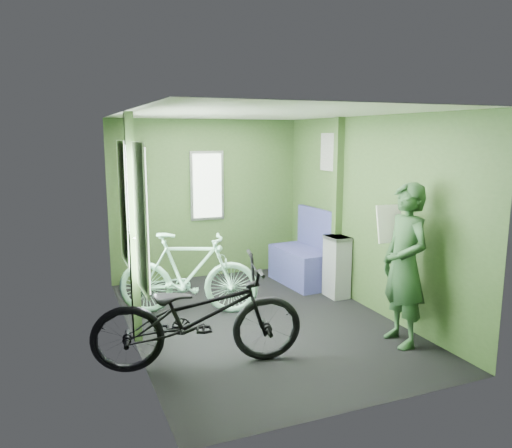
{
  "coord_description": "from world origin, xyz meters",
  "views": [
    {
      "loc": [
        -2.07,
        -4.95,
        2.09
      ],
      "look_at": [
        0.0,
        0.1,
        1.1
      ],
      "focal_mm": 35.0,
      "sensor_mm": 36.0,
      "label": 1
    }
  ],
  "objects_px": {
    "bicycle_mint": "(189,314)",
    "bench_seat": "(304,262)",
    "waste_box": "(337,267)",
    "bicycle_black": "(200,367)",
    "passenger": "(405,265)"
  },
  "relations": [
    {
      "from": "passenger",
      "to": "waste_box",
      "type": "bearing_deg",
      "value": 178.3
    },
    {
      "from": "bicycle_black",
      "to": "waste_box",
      "type": "distance_m",
      "value": 2.57
    },
    {
      "from": "bicycle_mint",
      "to": "bench_seat",
      "type": "relative_size",
      "value": 1.55
    },
    {
      "from": "waste_box",
      "to": "bench_seat",
      "type": "relative_size",
      "value": 0.76
    },
    {
      "from": "waste_box",
      "to": "bench_seat",
      "type": "height_order",
      "value": "bench_seat"
    },
    {
      "from": "bench_seat",
      "to": "bicycle_black",
      "type": "bearing_deg",
      "value": -140.91
    },
    {
      "from": "bicycle_mint",
      "to": "waste_box",
      "type": "xyz_separation_m",
      "value": [
        1.94,
        -0.1,
        0.4
      ]
    },
    {
      "from": "passenger",
      "to": "bench_seat",
      "type": "height_order",
      "value": "passenger"
    },
    {
      "from": "passenger",
      "to": "bench_seat",
      "type": "relative_size",
      "value": 1.55
    },
    {
      "from": "bicycle_mint",
      "to": "waste_box",
      "type": "height_order",
      "value": "waste_box"
    },
    {
      "from": "bicycle_mint",
      "to": "passenger",
      "type": "bearing_deg",
      "value": -110.63
    },
    {
      "from": "bicycle_black",
      "to": "passenger",
      "type": "distance_m",
      "value": 2.2
    },
    {
      "from": "waste_box",
      "to": "passenger",
      "type": "bearing_deg",
      "value": -96.3
    },
    {
      "from": "bicycle_black",
      "to": "waste_box",
      "type": "bearing_deg",
      "value": -49.78
    },
    {
      "from": "bicycle_mint",
      "to": "bench_seat",
      "type": "height_order",
      "value": "bench_seat"
    }
  ]
}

